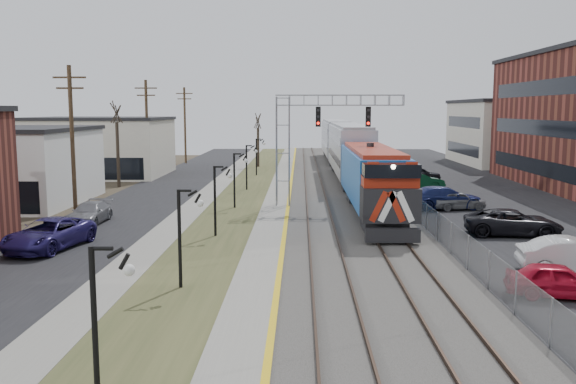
{
  "coord_description": "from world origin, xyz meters",
  "views": [
    {
      "loc": [
        0.77,
        -15.47,
        7.08
      ],
      "look_at": [
        0.08,
        17.66,
        2.6
      ],
      "focal_mm": 38.0,
      "sensor_mm": 36.0,
      "label": 1
    }
  ],
  "objects_px": {
    "car_lot_a": "(559,281)",
    "train": "(346,150)",
    "signal_gantry": "(307,131)",
    "car_lot_b": "(575,257)"
  },
  "relations": [
    {
      "from": "train",
      "to": "signal_gantry",
      "type": "height_order",
      "value": "signal_gantry"
    },
    {
      "from": "train",
      "to": "signal_gantry",
      "type": "relative_size",
      "value": 7.01
    },
    {
      "from": "car_lot_a",
      "to": "car_lot_b",
      "type": "height_order",
      "value": "car_lot_b"
    },
    {
      "from": "train",
      "to": "signal_gantry",
      "type": "distance_m",
      "value": 20.79
    },
    {
      "from": "car_lot_a",
      "to": "train",
      "type": "bearing_deg",
      "value": 17.44
    },
    {
      "from": "car_lot_b",
      "to": "train",
      "type": "bearing_deg",
      "value": 17.56
    },
    {
      "from": "train",
      "to": "car_lot_b",
      "type": "bearing_deg",
      "value": -79.31
    },
    {
      "from": "signal_gantry",
      "to": "car_lot_a",
      "type": "relative_size",
      "value": 2.34
    },
    {
      "from": "train",
      "to": "car_lot_a",
      "type": "xyz_separation_m",
      "value": [
        5.03,
        -41.11,
        -2.23
      ]
    },
    {
      "from": "train",
      "to": "car_lot_a",
      "type": "height_order",
      "value": "train"
    }
  ]
}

